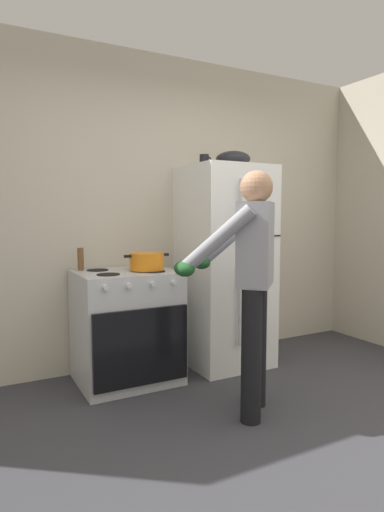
{
  "coord_description": "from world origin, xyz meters",
  "views": [
    {
      "loc": [
        -1.53,
        -1.62,
        1.31
      ],
      "look_at": [
        0.02,
        1.32,
        1.0
      ],
      "focal_mm": 30.22,
      "sensor_mm": 36.0,
      "label": 1
    }
  ],
  "objects_px": {
    "stove_range": "(127,327)",
    "coffee_mug": "(204,160)",
    "red_pot": "(147,261)",
    "person_cook": "(249,270)",
    "pepper_mill": "(81,259)",
    "refrigerator": "(225,266)",
    "mixing_bowl": "(233,159)"
  },
  "relations": [
    {
      "from": "coffee_mug",
      "to": "stove_range",
      "type": "bearing_deg",
      "value": -175.31
    },
    {
      "from": "red_pot",
      "to": "mixing_bowl",
      "type": "relative_size",
      "value": 1.23
    },
    {
      "from": "stove_range",
      "to": "person_cook",
      "type": "relative_size",
      "value": 0.55
    },
    {
      "from": "person_cook",
      "to": "red_pot",
      "type": "distance_m",
      "value": 0.94
    },
    {
      "from": "person_cook",
      "to": "stove_range",
      "type": "bearing_deg",
      "value": 120.35
    },
    {
      "from": "stove_range",
      "to": "coffee_mug",
      "type": "relative_size",
      "value": 7.92
    },
    {
      "from": "person_cook",
      "to": "coffee_mug",
      "type": "height_order",
      "value": "coffee_mug"
    },
    {
      "from": "red_pot",
      "to": "coffee_mug",
      "type": "height_order",
      "value": "coffee_mug"
    },
    {
      "from": "refrigerator",
      "to": "stove_range",
      "type": "xyz_separation_m",
      "value": [
        -0.91,
        -0.01,
        -0.43
      ]
    },
    {
      "from": "coffee_mug",
      "to": "refrigerator",
      "type": "bearing_deg",
      "value": -15.83
    },
    {
      "from": "stove_range",
      "to": "person_cook",
      "type": "xyz_separation_m",
      "value": [
        0.53,
        -0.9,
        0.52
      ]
    },
    {
      "from": "coffee_mug",
      "to": "mixing_bowl",
      "type": "height_order",
      "value": "mixing_bowl"
    },
    {
      "from": "refrigerator",
      "to": "coffee_mug",
      "type": "xyz_separation_m",
      "value": [
        -0.18,
        0.05,
        0.92
      ]
    },
    {
      "from": "person_cook",
      "to": "coffee_mug",
      "type": "relative_size",
      "value": 14.28
    },
    {
      "from": "coffee_mug",
      "to": "red_pot",
      "type": "bearing_deg",
      "value": -170.13
    },
    {
      "from": "person_cook",
      "to": "mixing_bowl",
      "type": "distance_m",
      "value": 1.33
    },
    {
      "from": "red_pot",
      "to": "coffee_mug",
      "type": "xyz_separation_m",
      "value": [
        0.57,
        0.1,
        0.83
      ]
    },
    {
      "from": "stove_range",
      "to": "mixing_bowl",
      "type": "height_order",
      "value": "mixing_bowl"
    },
    {
      "from": "stove_range",
      "to": "red_pot",
      "type": "distance_m",
      "value": 0.54
    },
    {
      "from": "mixing_bowl",
      "to": "pepper_mill",
      "type": "bearing_deg",
      "value": 171.2
    },
    {
      "from": "refrigerator",
      "to": "pepper_mill",
      "type": "height_order",
      "value": "refrigerator"
    },
    {
      "from": "coffee_mug",
      "to": "mixing_bowl",
      "type": "xyz_separation_m",
      "value": [
        0.26,
        -0.05,
        0.02
      ]
    },
    {
      "from": "coffee_mug",
      "to": "mixing_bowl",
      "type": "distance_m",
      "value": 0.26
    },
    {
      "from": "person_cook",
      "to": "coffee_mug",
      "type": "bearing_deg",
      "value": 77.86
    },
    {
      "from": "pepper_mill",
      "to": "stove_range",
      "type": "bearing_deg",
      "value": -35.04
    },
    {
      "from": "coffee_mug",
      "to": "mixing_bowl",
      "type": "relative_size",
      "value": 0.37
    },
    {
      "from": "stove_range",
      "to": "mixing_bowl",
      "type": "relative_size",
      "value": 2.96
    },
    {
      "from": "person_cook",
      "to": "mixing_bowl",
      "type": "bearing_deg",
      "value": 63.02
    },
    {
      "from": "coffee_mug",
      "to": "pepper_mill",
      "type": "xyz_separation_m",
      "value": [
        -1.03,
        0.15,
        -0.81
      ]
    },
    {
      "from": "refrigerator",
      "to": "stove_range",
      "type": "bearing_deg",
      "value": -179.37
    },
    {
      "from": "refrigerator",
      "to": "mixing_bowl",
      "type": "distance_m",
      "value": 0.94
    },
    {
      "from": "person_cook",
      "to": "mixing_bowl",
      "type": "xyz_separation_m",
      "value": [
        0.46,
        0.91,
        0.84
      ]
    }
  ]
}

